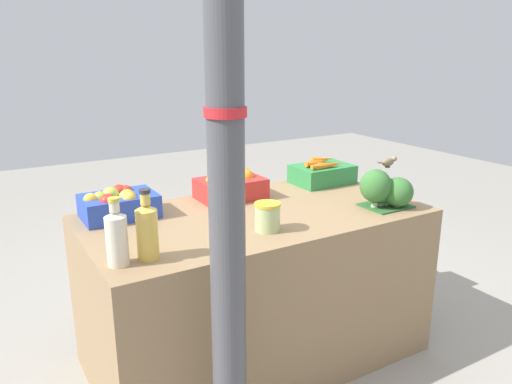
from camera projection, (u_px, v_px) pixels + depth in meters
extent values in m
plane|color=gray|center=(256.00, 353.00, 2.53)|extent=(10.00, 10.00, 0.00)
cube|color=#937551|center=(256.00, 286.00, 2.42)|extent=(1.57, 0.83, 0.75)
cylinder|color=#4C4C51|center=(226.00, 152.00, 1.48)|extent=(0.11, 0.11, 2.39)
cylinder|color=red|center=(225.00, 112.00, 1.45)|extent=(0.13, 0.13, 0.03)
cube|color=#2847B7|center=(119.00, 206.00, 2.25)|extent=(0.33, 0.23, 0.10)
sphere|color=red|center=(108.00, 202.00, 2.15)|extent=(0.08, 0.08, 0.08)
sphere|color=#9EBC42|center=(100.00, 198.00, 2.20)|extent=(0.06, 0.06, 0.06)
sphere|color=gold|center=(127.00, 198.00, 2.23)|extent=(0.08, 0.08, 0.08)
sphere|color=gold|center=(91.00, 200.00, 2.17)|extent=(0.06, 0.06, 0.06)
sphere|color=red|center=(119.00, 192.00, 2.30)|extent=(0.07, 0.07, 0.07)
sphere|color=red|center=(126.00, 193.00, 2.31)|extent=(0.07, 0.07, 0.07)
sphere|color=gold|center=(130.00, 199.00, 2.19)|extent=(0.06, 0.06, 0.06)
sphere|color=#9EBC42|center=(111.00, 195.00, 2.23)|extent=(0.08, 0.08, 0.08)
cube|color=red|center=(231.00, 189.00, 2.53)|extent=(0.33, 0.23, 0.10)
sphere|color=orange|center=(237.00, 179.00, 2.52)|extent=(0.07, 0.07, 0.07)
sphere|color=orange|center=(246.00, 177.00, 2.55)|extent=(0.09, 0.09, 0.09)
sphere|color=orange|center=(243.00, 175.00, 2.61)|extent=(0.09, 0.09, 0.09)
sphere|color=orange|center=(213.00, 182.00, 2.49)|extent=(0.08, 0.08, 0.08)
sphere|color=orange|center=(229.00, 183.00, 2.45)|extent=(0.07, 0.07, 0.07)
cube|color=#2D8442|center=(322.00, 174.00, 2.81)|extent=(0.33, 0.23, 0.10)
cone|color=orange|center=(332.00, 164.00, 2.75)|extent=(0.17, 0.05, 0.02)
cone|color=orange|center=(316.00, 164.00, 2.77)|extent=(0.12, 0.06, 0.03)
cone|color=orange|center=(320.00, 160.00, 2.88)|extent=(0.12, 0.04, 0.03)
cone|color=orange|center=(316.00, 163.00, 2.77)|extent=(0.14, 0.03, 0.03)
cone|color=orange|center=(327.00, 167.00, 2.72)|extent=(0.16, 0.03, 0.03)
cone|color=orange|center=(329.00, 166.00, 2.73)|extent=(0.14, 0.05, 0.02)
cone|color=orange|center=(320.00, 161.00, 2.83)|extent=(0.14, 0.04, 0.03)
cone|color=orange|center=(328.00, 166.00, 2.75)|extent=(0.16, 0.07, 0.03)
cone|color=orange|center=(324.00, 159.00, 2.86)|extent=(0.14, 0.07, 0.03)
cone|color=orange|center=(323.00, 166.00, 2.71)|extent=(0.15, 0.04, 0.03)
cube|color=#2D602D|center=(386.00, 206.00, 2.41)|extent=(0.22, 0.18, 0.01)
ellipsoid|color=#387033|center=(376.00, 186.00, 2.35)|extent=(0.15, 0.15, 0.16)
cylinder|color=#B2C693|center=(374.00, 205.00, 2.37)|extent=(0.03, 0.03, 0.02)
ellipsoid|color=#2D602D|center=(387.00, 190.00, 2.39)|extent=(0.10, 0.10, 0.12)
cylinder|color=#B2C693|center=(386.00, 202.00, 2.41)|extent=(0.03, 0.03, 0.02)
ellipsoid|color=#387033|center=(378.00, 185.00, 2.39)|extent=(0.12, 0.12, 0.14)
cylinder|color=#B2C693|center=(377.00, 202.00, 2.41)|extent=(0.03, 0.03, 0.02)
ellipsoid|color=#387033|center=(398.00, 192.00, 2.37)|extent=(0.14, 0.14, 0.14)
cylinder|color=#B2C693|center=(397.00, 204.00, 2.38)|extent=(0.03, 0.03, 0.02)
ellipsoid|color=#387033|center=(381.00, 190.00, 2.38)|extent=(0.12, 0.12, 0.13)
cylinder|color=#B2C693|center=(380.00, 203.00, 2.40)|extent=(0.03, 0.03, 0.02)
cylinder|color=beige|center=(117.00, 241.00, 1.74)|extent=(0.08, 0.08, 0.18)
cone|color=beige|center=(115.00, 214.00, 1.71)|extent=(0.08, 0.08, 0.02)
cylinder|color=beige|center=(114.00, 207.00, 1.70)|extent=(0.03, 0.03, 0.04)
cylinder|color=gold|center=(114.00, 200.00, 1.70)|extent=(0.04, 0.04, 0.01)
cylinder|color=gold|center=(147.00, 235.00, 1.79)|extent=(0.08, 0.08, 0.18)
cone|color=gold|center=(146.00, 207.00, 1.76)|extent=(0.08, 0.08, 0.02)
cylinder|color=gold|center=(145.00, 199.00, 1.75)|extent=(0.04, 0.04, 0.04)
cylinder|color=#2D2D33|center=(145.00, 191.00, 1.74)|extent=(0.04, 0.04, 0.01)
cylinder|color=#B2C684|center=(267.00, 218.00, 2.08)|extent=(0.11, 0.11, 0.11)
cylinder|color=gold|center=(268.00, 204.00, 2.06)|extent=(0.11, 0.11, 0.01)
cube|color=#4C3D2D|center=(388.00, 167.00, 2.36)|extent=(0.02, 0.02, 0.01)
ellipsoid|color=#7A664C|center=(388.00, 162.00, 2.36)|extent=(0.07, 0.04, 0.04)
sphere|color=#897556|center=(394.00, 159.00, 2.38)|extent=(0.03, 0.03, 0.03)
cone|color=#4C3D28|center=(396.00, 158.00, 2.38)|extent=(0.01, 0.01, 0.01)
cube|color=#7A664C|center=(380.00, 163.00, 2.33)|extent=(0.04, 0.02, 0.01)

